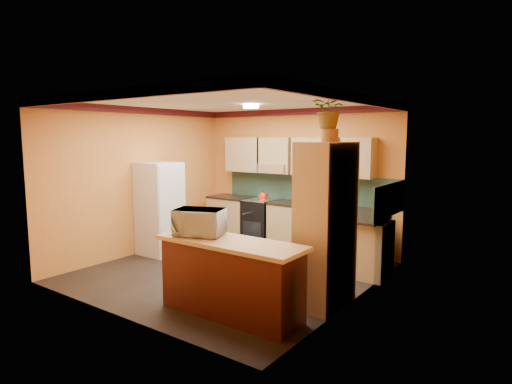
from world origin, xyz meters
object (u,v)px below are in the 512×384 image
Objects in this scene: fridge at (160,209)px; breakfast_bar at (230,280)px; base_cabinets_back at (287,226)px; pantry at (326,225)px; microwave at (199,222)px; stove at (260,222)px.

fridge is 0.94× the size of breakfast_bar.
pantry is (1.87, -2.12, 0.61)m from base_cabinets_back.
microwave reaches higher than breakfast_bar.
base_cabinets_back is 2.15× the size of fridge.
fridge is 0.81× the size of pantry.
base_cabinets_back is 3.21m from microwave.
fridge is at bearing -135.91° from base_cabinets_back.
breakfast_bar is at bearing -26.63° from fridge.
base_cabinets_back is at bearing 131.51° from pantry.
breakfast_bar is at bearing -60.88° from stove.
stove is 0.54× the size of fridge.
stove reaches higher than breakfast_bar.
pantry is 3.49× the size of microwave.
breakfast_bar is at bearing -128.92° from pantry.
fridge is 3.18m from breakfast_bar.
microwave is at bearing 180.00° from breakfast_bar.
fridge is 3.63m from pantry.
microwave is at bearing -31.34° from fridge.
stove is at bearing 139.73° from pantry.
base_cabinets_back is 6.07× the size of microwave.
fridge is at bearing 172.94° from pantry.
fridge reaches higher than stove.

